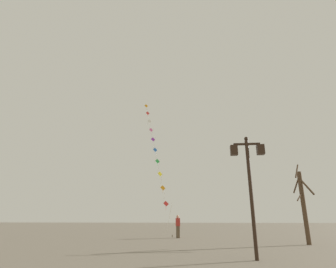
{
  "coord_description": "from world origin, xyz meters",
  "views": [
    {
      "loc": [
        -0.56,
        -1.52,
        1.45
      ],
      "look_at": [
        -3.02,
        21.59,
        8.74
      ],
      "focal_mm": 28.86,
      "sensor_mm": 36.0,
      "label": 1
    }
  ],
  "objects_px": {
    "kite_train": "(155,149)",
    "bare_tree": "(303,204)",
    "twin_lantern_lamp_post": "(249,171)",
    "kite_flyer": "(178,226)"
  },
  "relations": [
    {
      "from": "kite_train",
      "to": "bare_tree",
      "type": "height_order",
      "value": "kite_train"
    },
    {
      "from": "twin_lantern_lamp_post",
      "to": "kite_flyer",
      "type": "bearing_deg",
      "value": 107.74
    },
    {
      "from": "kite_train",
      "to": "kite_flyer",
      "type": "distance_m",
      "value": 10.87
    },
    {
      "from": "kite_train",
      "to": "kite_flyer",
      "type": "xyz_separation_m",
      "value": [
        2.97,
        -6.75,
        -7.98
      ]
    },
    {
      "from": "kite_flyer",
      "to": "bare_tree",
      "type": "relative_size",
      "value": 0.37
    },
    {
      "from": "kite_train",
      "to": "bare_tree",
      "type": "xyz_separation_m",
      "value": [
        10.88,
        -11.71,
        -6.61
      ]
    },
    {
      "from": "kite_flyer",
      "to": "kite_train",
      "type": "bearing_deg",
      "value": 0.1
    },
    {
      "from": "kite_flyer",
      "to": "bare_tree",
      "type": "distance_m",
      "value": 9.44
    },
    {
      "from": "twin_lantern_lamp_post",
      "to": "kite_flyer",
      "type": "distance_m",
      "value": 12.27
    },
    {
      "from": "bare_tree",
      "to": "twin_lantern_lamp_post",
      "type": "bearing_deg",
      "value": -123.07
    }
  ]
}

